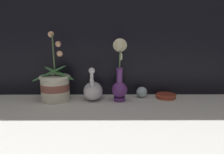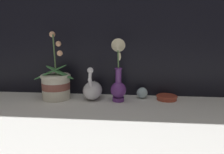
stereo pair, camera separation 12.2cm
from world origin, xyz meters
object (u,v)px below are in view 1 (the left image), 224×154
(orchid_potted_plant, at_px, (54,85))
(swan_figurine, at_px, (92,90))
(amber_dish, at_px, (165,96))
(blue_vase, at_px, (119,79))
(glass_sphere, at_px, (141,92))

(orchid_potted_plant, bearing_deg, swan_figurine, 4.04)
(amber_dish, bearing_deg, blue_vase, -166.88)
(orchid_potted_plant, bearing_deg, blue_vase, -4.03)
(blue_vase, distance_m, amber_dish, 0.31)
(orchid_potted_plant, height_order, amber_dish, orchid_potted_plant)
(orchid_potted_plant, xyz_separation_m, amber_dish, (0.64, 0.04, -0.07))
(blue_vase, height_order, glass_sphere, blue_vase)
(swan_figurine, distance_m, glass_sphere, 0.29)
(swan_figurine, height_order, glass_sphere, swan_figurine)
(orchid_potted_plant, height_order, blue_vase, orchid_potted_plant)
(orchid_potted_plant, distance_m, blue_vase, 0.37)
(blue_vase, distance_m, glass_sphere, 0.19)
(swan_figurine, bearing_deg, amber_dish, 3.19)
(orchid_potted_plant, distance_m, swan_figurine, 0.21)
(glass_sphere, height_order, amber_dish, glass_sphere)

